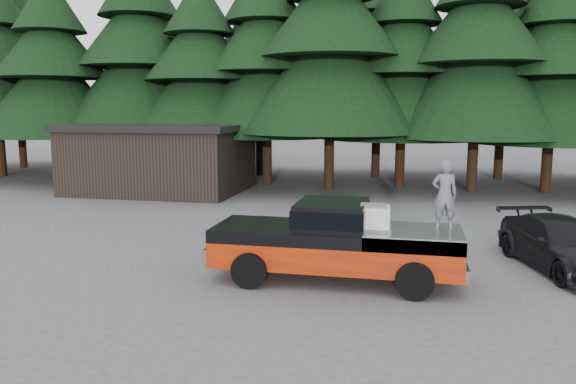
% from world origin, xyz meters
% --- Properties ---
extents(ground, '(120.00, 120.00, 0.00)m').
position_xyz_m(ground, '(0.00, 0.00, 0.00)').
color(ground, '#4D4D4F').
rests_on(ground, ground).
extents(pickup_truck, '(6.00, 2.04, 1.33)m').
position_xyz_m(pickup_truck, '(1.38, -0.67, 0.67)').
color(pickup_truck, '#BE2E00').
rests_on(pickup_truck, ground).
extents(truck_cab, '(1.66, 1.90, 0.59)m').
position_xyz_m(truck_cab, '(1.28, -0.67, 1.62)').
color(truck_cab, black).
rests_on(truck_cab, pickup_truck).
extents(air_compressor, '(0.79, 0.66, 0.52)m').
position_xyz_m(air_compressor, '(2.25, -0.87, 1.59)').
color(air_compressor, silver).
rests_on(air_compressor, pickup_truck).
extents(man_on_bed, '(0.63, 0.45, 1.60)m').
position_xyz_m(man_on_bed, '(3.85, -0.35, 2.13)').
color(man_on_bed, '#5C5D64').
rests_on(man_on_bed, pickup_truck).
extents(parked_car, '(3.03, 4.86, 1.31)m').
position_xyz_m(parked_car, '(6.92, 1.50, 0.66)').
color(parked_car, black).
rests_on(parked_car, ground).
extents(utility_building, '(8.40, 6.40, 3.30)m').
position_xyz_m(utility_building, '(-9.00, 12.00, 1.67)').
color(utility_building, black).
rests_on(utility_building, ground).
extents(treeline, '(60.15, 16.05, 17.50)m').
position_xyz_m(treeline, '(0.42, 17.20, 7.72)').
color(treeline, black).
rests_on(treeline, ground).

